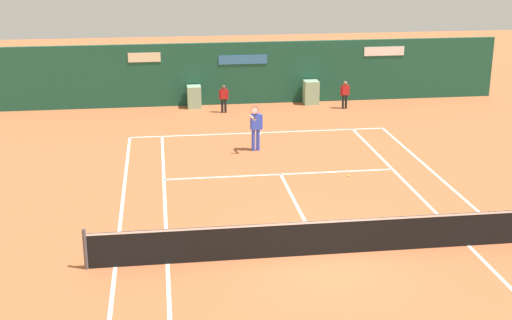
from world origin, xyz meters
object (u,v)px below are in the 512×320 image
at_px(ball_kid_centre_post, 224,97).
at_px(tennis_ball_by_sideline, 348,176).
at_px(player_on_baseline, 256,125).
at_px(ball_kid_left_post, 345,93).

distance_m(ball_kid_centre_post, tennis_ball_by_sideline, 10.06).
bearing_deg(player_on_baseline, tennis_ball_by_sideline, 117.07).
bearing_deg(player_on_baseline, ball_kid_left_post, -141.42).
bearing_deg(tennis_ball_by_sideline, ball_kid_centre_post, 109.69).
bearing_deg(player_on_baseline, ball_kid_centre_post, -95.35).
height_order(ball_kid_centre_post, tennis_ball_by_sideline, ball_kid_centre_post).
xyz_separation_m(player_on_baseline, tennis_ball_by_sideline, (2.73, -3.42, -0.97)).
bearing_deg(ball_kid_left_post, ball_kid_centre_post, -1.68).
xyz_separation_m(ball_kid_centre_post, tennis_ball_by_sideline, (3.38, -9.45, -0.71)).
bearing_deg(ball_kid_centre_post, ball_kid_left_post, -174.64).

